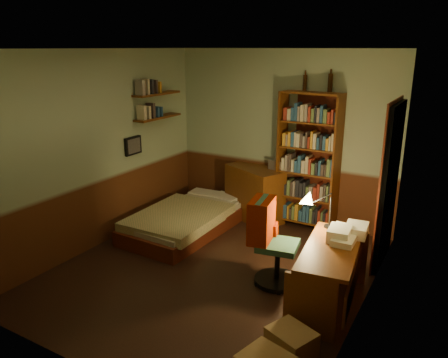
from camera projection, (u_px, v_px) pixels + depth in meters
The scene contains 23 objects.
floor at pixel (214, 271), 5.34m from camera, with size 3.50×4.00×0.02m, color black.
ceiling at pixel (212, 48), 4.58m from camera, with size 3.50×4.00×0.02m, color silver.
wall_back at pixel (282, 137), 6.63m from camera, with size 3.50×0.02×2.60m, color #92A783.
wall_left at pixel (100, 150), 5.80m from camera, with size 0.02×4.00×2.60m, color #92A783.
wall_right at pixel (372, 192), 4.12m from camera, with size 0.02×4.00×2.60m, color #92A783.
wall_front at pixel (75, 229), 3.30m from camera, with size 3.50×0.02×2.60m, color #92A783.
doorway at pixel (389, 186), 5.30m from camera, with size 0.06×0.90×2.00m, color black.
door_trim at pixel (386, 185), 5.32m from camera, with size 0.02×0.98×2.08m, color #48190D.
bed at pixel (186, 212), 6.42m from camera, with size 1.03×1.93×0.57m, color #888D57.
dresser at pixel (255, 193), 6.84m from camera, with size 0.94×0.47×0.83m, color #5B2E0F.
mini_stereo at pixel (279, 164), 6.63m from camera, with size 0.26×0.20×0.14m, color #B2B2B7.
bookshelf at pixel (308, 162), 6.35m from camera, with size 0.87×0.27×2.02m, color #5B2E0F.
bottle_left at pixel (305, 83), 6.18m from camera, with size 0.06×0.06×0.22m, color black.
bottle_right at pixel (330, 83), 6.00m from camera, with size 0.07×0.07×0.25m, color black.
desk at pixel (329, 276), 4.53m from camera, with size 0.52×1.25×0.67m, color #5B2E0F.
paper_stack at pixel (356, 230), 4.69m from camera, with size 0.22×0.30×0.12m, color silver.
desk_lamp at pixel (331, 204), 4.84m from camera, with size 0.17×0.17×0.56m, color black.
office_chair at pixel (278, 247), 4.93m from camera, with size 0.45×0.40×0.91m, color #2C543C.
red_jacket at pixel (261, 189), 4.68m from camera, with size 0.23×0.42×0.49m, color #8D1E00.
wall_shelf_lower at pixel (158, 117), 6.57m from camera, with size 0.20×0.90×0.03m, color #5B2E0F.
wall_shelf_upper at pixel (157, 94), 6.47m from camera, with size 0.20×0.90×0.03m, color #5B2E0F.
framed_picture at pixel (133, 146), 6.30m from camera, with size 0.04×0.32×0.26m, color black.
cardboard_box_b at pixel (291, 344), 3.81m from camera, with size 0.38×0.31×0.27m, color olive.
Camera 1 is at (2.50, -4.08, 2.62)m, focal length 35.00 mm.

